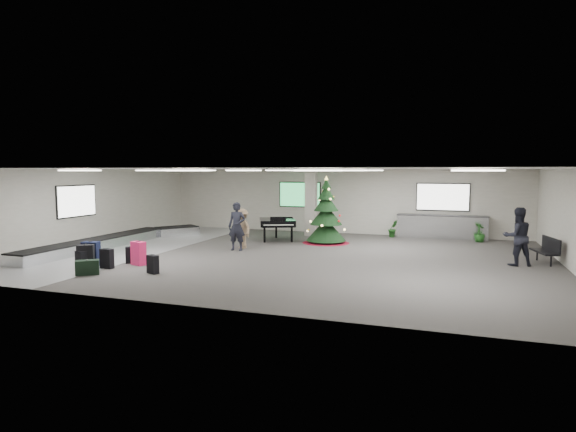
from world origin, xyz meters
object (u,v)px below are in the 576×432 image
(traveler_b, at_px, (242,229))
(baggage_carousel, at_px, (116,241))
(bench, at_px, (547,249))
(traveler_a, at_px, (237,226))
(service_counter, at_px, (442,227))
(pink_suitcase, at_px, (138,253))
(grand_piano, at_px, (277,223))
(potted_plant_left, at_px, (393,229))
(traveler_bench, at_px, (517,237))
(potted_plant_right, at_px, (480,233))
(christmas_tree, at_px, (326,220))

(traveler_b, bearing_deg, baggage_carousel, -134.49)
(bench, relative_size, traveler_a, 0.78)
(bench, distance_m, traveler_b, 11.09)
(service_counter, bearing_deg, pink_suitcase, -133.40)
(traveler_b, bearing_deg, grand_piano, 111.61)
(potted_plant_left, bearing_deg, bench, -40.39)
(service_counter, bearing_deg, potted_plant_left, -170.68)
(baggage_carousel, xyz_separation_m, grand_piano, (5.85, 3.66, 0.59))
(bench, height_order, traveler_bench, traveler_bench)
(bench, relative_size, potted_plant_left, 1.82)
(potted_plant_left, bearing_deg, traveler_bench, -49.90)
(pink_suitcase, distance_m, potted_plant_right, 14.35)
(potted_plant_left, bearing_deg, christmas_tree, -132.28)
(traveler_b, xyz_separation_m, potted_plant_left, (5.37, 5.29, -0.40))
(grand_piano, bearing_deg, baggage_carousel, -171.95)
(grand_piano, height_order, traveler_bench, traveler_bench)
(bench, distance_m, traveler_a, 11.11)
(baggage_carousel, height_order, grand_piano, grand_piano)
(traveler_a, distance_m, potted_plant_right, 10.67)
(baggage_carousel, distance_m, traveler_bench, 15.39)
(bench, bearing_deg, baggage_carousel, 172.59)
(pink_suitcase, bearing_deg, christmas_tree, 74.73)
(traveler_b, bearing_deg, traveler_bench, 32.31)
(service_counter, relative_size, traveler_b, 2.52)
(baggage_carousel, height_order, potted_plant_right, potted_plant_right)
(baggage_carousel, bearing_deg, grand_piano, 32.02)
(traveler_b, distance_m, potted_plant_right, 10.42)
(service_counter, distance_m, traveler_bench, 6.45)
(potted_plant_right, bearing_deg, pink_suitcase, -139.96)
(service_counter, distance_m, traveler_b, 9.43)
(baggage_carousel, bearing_deg, potted_plant_right, 22.71)
(christmas_tree, bearing_deg, traveler_a, -132.84)
(baggage_carousel, height_order, pink_suitcase, pink_suitcase)
(christmas_tree, height_order, traveler_bench, christmas_tree)
(service_counter, bearing_deg, traveler_a, -140.62)
(pink_suitcase, relative_size, potted_plant_left, 0.99)
(traveler_bench, distance_m, potted_plant_right, 5.34)
(traveler_a, height_order, traveler_b, traveler_a)
(christmas_tree, distance_m, bench, 8.51)
(baggage_carousel, xyz_separation_m, traveler_a, (5.31, 0.55, 0.74))
(baggage_carousel, height_order, service_counter, service_counter)
(grand_piano, height_order, potted_plant_left, grand_piano)
(grand_piano, bearing_deg, potted_plant_right, -8.44)
(baggage_carousel, bearing_deg, traveler_bench, 3.02)
(service_counter, height_order, grand_piano, grand_piano)
(pink_suitcase, bearing_deg, baggage_carousel, 156.66)
(service_counter, bearing_deg, grand_piano, -156.26)
(baggage_carousel, xyz_separation_m, traveler_b, (5.29, 1.09, 0.59))
(bench, height_order, potted_plant_left, bench)
(pink_suitcase, xyz_separation_m, potted_plant_right, (10.99, 9.23, 0.02))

